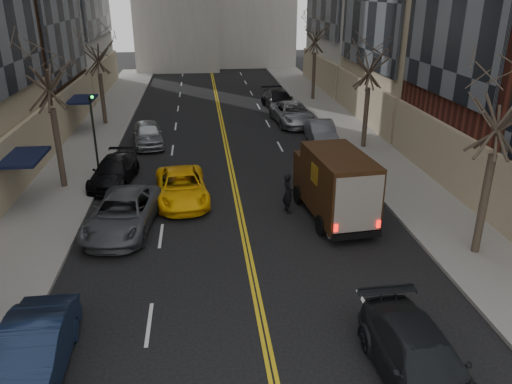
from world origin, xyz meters
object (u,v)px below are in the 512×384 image
at_px(taxi, 182,187).
at_px(pedestrian, 288,193).
at_px(observer_sedan, 421,362).
at_px(ups_truck, 334,185).

bearing_deg(taxi, pedestrian, -26.41).
bearing_deg(taxi, observer_sedan, -69.14).
height_order(taxi, pedestrian, pedestrian).
bearing_deg(pedestrian, observer_sedan, 175.25).
xyz_separation_m(ups_truck, observer_sedan, (-0.39, -10.36, -0.85)).
relative_size(ups_truck, pedestrian, 3.15).
relative_size(ups_truck, taxi, 1.15).
distance_m(taxi, pedestrian, 5.25).
relative_size(observer_sedan, taxi, 1.01).
bearing_deg(observer_sedan, ups_truck, 85.66).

